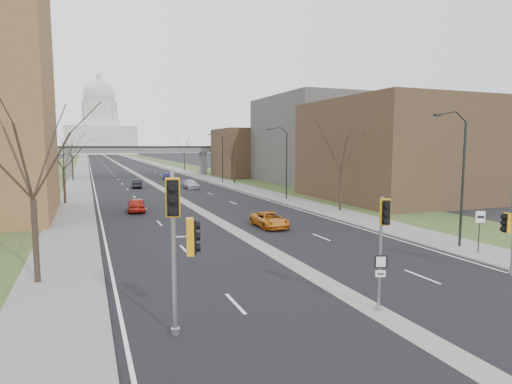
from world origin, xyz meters
TOP-DOWN VIEW (x-y plane):
  - ground at (0.00, 0.00)m, footprint 700.00×700.00m
  - road_surface at (0.00, 150.00)m, footprint 20.00×600.00m
  - median_strip at (0.00, 150.00)m, footprint 1.20×600.00m
  - sidewalk_right at (12.00, 150.00)m, footprint 4.00×600.00m
  - sidewalk_left at (-12.00, 150.00)m, footprint 4.00×600.00m
  - grass_verge_right at (18.00, 150.00)m, footprint 8.00×600.00m
  - grass_verge_left at (-18.00, 150.00)m, footprint 8.00×600.00m
  - commercial_block_near at (24.00, 28.00)m, footprint 16.00×20.00m
  - commercial_block_mid at (28.00, 52.00)m, footprint 18.00×22.00m
  - commercial_block_far at (22.00, 70.00)m, footprint 14.00×14.00m
  - pedestrian_bridge at (0.00, 80.00)m, footprint 34.00×3.00m
  - capitol at (0.00, 320.00)m, footprint 48.00×42.00m
  - streetlight_near at (10.99, 6.00)m, footprint 2.61×0.20m
  - streetlight_mid at (10.99, 32.00)m, footprint 2.61×0.20m
  - streetlight_far at (10.99, 58.00)m, footprint 2.61×0.20m
  - tree_left_a at (-13.00, 8.00)m, footprint 7.20×7.20m
  - tree_left_b at (-13.00, 38.00)m, footprint 6.75×6.75m
  - tree_left_c at (-13.00, 72.00)m, footprint 7.65×7.65m
  - tree_right_a at (13.00, 22.00)m, footprint 7.20×7.20m
  - tree_right_b at (13.00, 55.00)m, footprint 6.30×6.30m
  - tree_right_c at (13.00, 95.00)m, footprint 7.65×7.65m
  - signal_pole_left at (-7.73, -0.19)m, footprint 1.19×0.99m
  - signal_pole_median at (0.08, -1.03)m, footprint 0.66×0.78m
  - speed_limit_sign at (11.36, 4.19)m, footprint 0.52×0.26m
  - car_left_near at (-6.11, 29.41)m, footprint 2.02×4.32m
  - car_left_far at (-3.45, 54.07)m, footprint 1.59×4.14m
  - car_right_near at (3.10, 17.00)m, footprint 2.08×4.47m
  - car_right_mid at (4.17, 49.83)m, footprint 1.96×4.54m
  - car_right_far at (3.96, 69.48)m, footprint 2.07×4.13m

SIDE VIEW (x-z plane):
  - ground at x=0.00m, z-range 0.00..0.00m
  - median_strip at x=0.00m, z-range -0.01..0.01m
  - road_surface at x=0.00m, z-range 0.00..0.01m
  - grass_verge_right at x=18.00m, z-range 0.00..0.10m
  - grass_verge_left at x=-18.00m, z-range 0.00..0.10m
  - sidewalk_right at x=12.00m, z-range 0.00..0.12m
  - sidewalk_left at x=-12.00m, z-range 0.00..0.12m
  - car_right_near at x=3.10m, z-range 0.00..1.24m
  - car_right_mid at x=4.17m, z-range 0.00..1.30m
  - car_left_far at x=-3.45m, z-range 0.00..1.35m
  - car_right_far at x=3.96m, z-range 0.00..1.35m
  - car_left_near at x=-6.11m, z-range 0.00..1.43m
  - speed_limit_sign at x=11.36m, z-range 0.61..3.20m
  - signal_pole_median at x=0.08m, z-range 0.91..5.56m
  - signal_pole_left at x=-7.73m, z-range 0.91..6.76m
  - pedestrian_bridge at x=0.00m, z-range 1.62..8.07m
  - commercial_block_far at x=22.00m, z-range 0.00..10.00m
  - tree_right_b at x=13.00m, z-range 1.71..9.93m
  - commercial_block_near at x=24.00m, z-range 0.00..12.00m
  - tree_left_b at x=-13.00m, z-range 1.82..10.63m
  - tree_left_a at x=-13.00m, z-range 1.94..11.34m
  - tree_right_a at x=13.00m, z-range 1.94..11.34m
  - streetlight_near at x=10.99m, z-range 2.60..11.30m
  - streetlight_mid at x=10.99m, z-range 2.60..11.30m
  - streetlight_far at x=10.99m, z-range 2.60..11.30m
  - tree_left_c at x=-13.00m, z-range 2.05..12.04m
  - tree_right_c at x=13.00m, z-range 2.05..12.04m
  - commercial_block_mid at x=28.00m, z-range 0.00..15.00m
  - capitol at x=0.00m, z-range -9.28..46.47m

